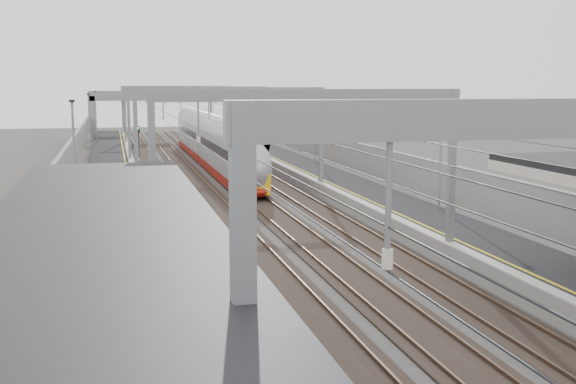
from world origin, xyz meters
TOP-DOWN VIEW (x-y plane):
  - platform_left at (-8.00, 45.00)m, footprint 4.00×120.00m
  - platform_right at (8.00, 45.00)m, footprint 4.00×120.00m
  - tracks at (0.00, 45.00)m, footprint 11.40×140.00m
  - overhead_line at (0.00, 51.62)m, footprint 13.00×140.00m
  - canopy_left at (-8.02, 2.99)m, footprint 4.40×30.00m
  - overbridge at (0.00, 100.00)m, footprint 22.00×2.20m
  - wall_left at (-11.20, 45.00)m, footprint 0.30×120.00m
  - wall_right at (11.20, 45.00)m, footprint 0.30×120.00m
  - train at (1.50, 61.39)m, footprint 2.51×45.75m
  - signal_green at (-5.20, 70.89)m, footprint 0.32×0.32m
  - signal_red_near at (3.20, 63.96)m, footprint 0.32×0.32m
  - signal_red_far at (5.40, 72.27)m, footprint 0.32×0.32m

SIDE VIEW (x-z plane):
  - tracks at x=0.00m, z-range -0.05..0.15m
  - platform_left at x=-8.00m, z-range 0.00..1.00m
  - platform_right at x=8.00m, z-range 0.00..1.00m
  - wall_left at x=-11.20m, z-range 0.00..3.20m
  - wall_right at x=11.20m, z-range 0.00..3.20m
  - train at x=1.50m, z-range -0.03..3.95m
  - signal_green at x=-5.20m, z-range 0.68..4.15m
  - signal_red_near at x=3.20m, z-range 0.68..4.15m
  - signal_red_far at x=5.40m, z-range 0.68..4.15m
  - canopy_left at x=-8.02m, z-range 2.97..7.21m
  - overbridge at x=0.00m, z-range 1.86..8.76m
  - overhead_line at x=0.00m, z-range 2.84..9.44m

